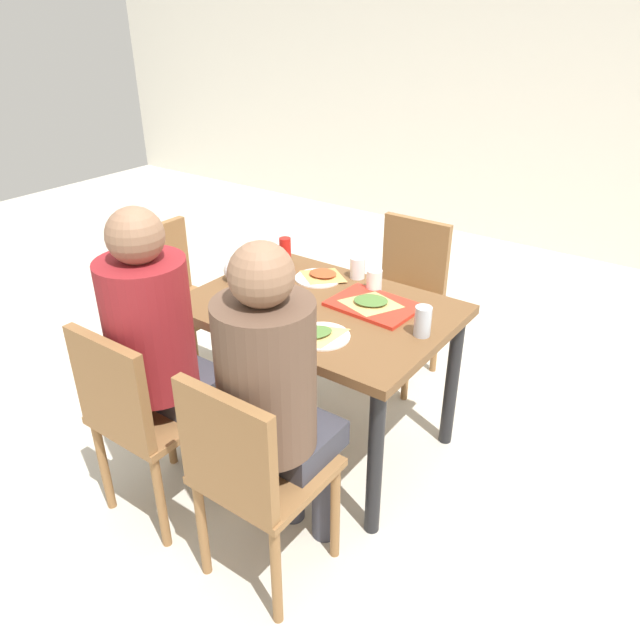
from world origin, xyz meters
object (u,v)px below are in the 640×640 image
main_table (320,325)px  condiment_bottle (285,254)px  paper_plate_center (318,278)px  plastic_cup_a (357,268)px  soda_can (423,321)px  chair_left_end (175,294)px  plastic_cup_c (250,266)px  pizza_slice_d (312,334)px  tray_red_far (374,305)px  pizza_slice_b (371,302)px  tray_red_near (264,303)px  chair_far_side (405,287)px  pizza_slice_c (323,275)px  chair_near_left (138,411)px  foil_bundle (234,270)px  person_in_red (159,339)px  paper_plate_near_edge (322,336)px  person_in_brown_jacket (275,389)px  plastic_cup_b (274,328)px  pizza_slice_a (260,300)px  chair_near_right (250,471)px  plastic_cup_d (374,281)px

main_table → condiment_bottle: (-0.36, 0.22, 0.18)m
paper_plate_center → plastic_cup_a: size_ratio=2.20×
main_table → soda_can: soda_can is taller
chair_left_end → plastic_cup_c: bearing=6.9°
pizza_slice_d → tray_red_far: bearing=81.3°
pizza_slice_b → tray_red_near: bearing=-146.6°
chair_left_end → plastic_cup_a: bearing=20.4°
chair_far_side → pizza_slice_c: 0.61m
chair_near_left → chair_left_end: 1.02m
paper_plate_center → pizza_slice_b: 0.37m
foil_bundle → condiment_bottle: bearing=65.0°
paper_plate_center → person_in_red: bearing=-97.4°
paper_plate_near_edge → pizza_slice_c: pizza_slice_c is taller
chair_near_left → person_in_brown_jacket: bearing=14.1°
paper_plate_center → plastic_cup_c: 0.32m
pizza_slice_c → tray_red_near: bearing=-95.8°
chair_near_left → chair_left_end: (-0.66, 0.78, 0.00)m
chair_far_side → pizza_slice_b: chair_far_side is taller
person_in_red → tray_red_near: person_in_red is taller
pizza_slice_d → person_in_brown_jacket: bearing=-70.5°
pizza_slice_c → plastic_cup_b: bearing=-72.4°
main_table → pizza_slice_a: bearing=-145.1°
pizza_slice_c → soda_can: bearing=-19.4°
chair_near_right → pizza_slice_a: bearing=127.7°
soda_can → pizza_slice_c: bearing=160.6°
plastic_cup_b → plastic_cup_c: bearing=139.9°
condiment_bottle → plastic_cup_b: bearing=-55.0°
person_in_brown_jacket → pizza_slice_a: person_in_brown_jacket is taller
plastic_cup_c → condiment_bottle: (0.08, 0.16, 0.03)m
tray_red_far → person_in_brown_jacket: bearing=-83.7°
chair_left_end → plastic_cup_d: chair_left_end is taller
chair_near_right → tray_red_far: 0.93m
main_table → pizza_slice_d: size_ratio=4.05×
plastic_cup_a → person_in_red: bearing=-104.4°
chair_near_left → condiment_bottle: bearing=94.8°
chair_near_left → chair_far_side: 1.59m
person_in_red → plastic_cup_a: (0.25, 0.98, 0.01)m
person_in_brown_jacket → pizza_slice_b: (-0.09, 0.75, -0.01)m
tray_red_near → plastic_cup_b: plastic_cup_b is taller
paper_plate_center → chair_near_right: bearing=-66.0°
plastic_cup_a → condiment_bottle: bearing=-160.3°
person_in_red → person_in_brown_jacket: 0.56m
chair_near_right → pizza_slice_c: size_ratio=4.30×
chair_far_side → person_in_brown_jacket: size_ratio=0.68×
main_table → tray_red_near: bearing=-144.5°
plastic_cup_b → foil_bundle: same height
pizza_slice_d → plastic_cup_a: plastic_cup_a is taller
person_in_brown_jacket → paper_plate_near_edge: 0.44m
tray_red_far → plastic_cup_d: bearing=121.0°
chair_near_right → tray_red_near: bearing=126.4°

